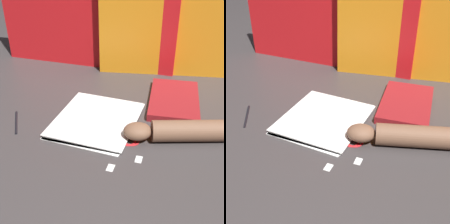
{
  "view_description": "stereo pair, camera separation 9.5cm",
  "coord_description": "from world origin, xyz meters",
  "views": [
    {
      "loc": [
        0.21,
        -0.79,
        0.57
      ],
      "look_at": [
        0.01,
        -0.01,
        0.06
      ],
      "focal_mm": 50.0,
      "sensor_mm": 36.0,
      "label": 1
    },
    {
      "loc": [
        0.3,
        -0.76,
        0.57
      ],
      "look_at": [
        0.01,
        -0.01,
        0.06
      ],
      "focal_mm": 50.0,
      "sensor_mm": 36.0,
      "label": 2
    }
  ],
  "objects": [
    {
      "name": "ground_plane",
      "position": [
        0.0,
        0.0,
        0.0
      ],
      "size": [
        6.0,
        6.0,
        0.0
      ],
      "primitive_type": "plane",
      "color": "#3D3838"
    },
    {
      "name": "backdrop_panel_left",
      "position": [
        -0.21,
        0.44,
        0.24
      ],
      "size": [
        0.76,
        0.05,
        0.48
      ],
      "color": "red",
      "rests_on": "ground_plane"
    },
    {
      "name": "backdrop_panel_center",
      "position": [
        0.21,
        0.44,
        0.2
      ],
      "size": [
        0.7,
        0.11,
        0.41
      ],
      "color": "orange",
      "rests_on": "ground_plane"
    },
    {
      "name": "paper_stack",
      "position": [
        -0.05,
        0.02,
        0.01
      ],
      "size": [
        0.28,
        0.31,
        0.01
      ],
      "color": "white",
      "rests_on": "ground_plane"
    },
    {
      "name": "book_closed",
      "position": [
        0.19,
        0.2,
        0.01
      ],
      "size": [
        0.18,
        0.28,
        0.03
      ],
      "color": "maroon",
      "rests_on": "ground_plane"
    },
    {
      "name": "scissors",
      "position": [
        0.07,
        -0.04,
        0.0
      ],
      "size": [
        0.09,
        0.16,
        0.01
      ],
      "color": "silver",
      "rests_on": "ground_plane"
    },
    {
      "name": "hand_forearm",
      "position": [
        0.21,
        -0.02,
        0.03
      ],
      "size": [
        0.31,
        0.14,
        0.06
      ],
      "color": "brown",
      "rests_on": "ground_plane"
    },
    {
      "name": "paper_scrap_near",
      "position": [
        0.01,
        -0.08,
        0.0
      ],
      "size": [
        0.02,
        0.02,
        0.0
      ],
      "color": "white",
      "rests_on": "ground_plane"
    },
    {
      "name": "paper_scrap_mid",
      "position": [
        0.12,
        -0.14,
        0.0
      ],
      "size": [
        0.02,
        0.03,
        0.0
      ],
      "color": "white",
      "rests_on": "ground_plane"
    },
    {
      "name": "paper_scrap_far",
      "position": [
        0.05,
        -0.19,
        0.0
      ],
      "size": [
        0.02,
        0.03,
        0.0
      ],
      "color": "white",
      "rests_on": "ground_plane"
    },
    {
      "name": "paper_scrap_side",
      "position": [
        0.05,
        -0.09,
        0.0
      ],
      "size": [
        0.03,
        0.03,
        0.0
      ],
      "color": "white",
      "rests_on": "ground_plane"
    },
    {
      "name": "pen",
      "position": [
        -0.3,
        -0.05,
        0.0
      ],
      "size": [
        0.07,
        0.12,
        0.01
      ],
      "color": "black",
      "rests_on": "ground_plane"
    }
  ]
}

